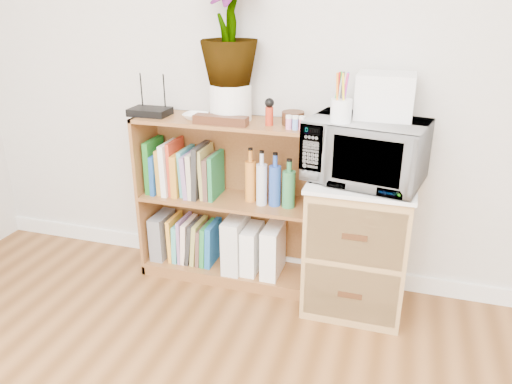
% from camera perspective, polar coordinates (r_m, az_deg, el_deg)
% --- Properties ---
extents(skirting_board, '(4.00, 0.02, 0.10)m').
position_cam_1_polar(skirting_board, '(3.05, 3.99, -8.27)').
color(skirting_board, white).
rests_on(skirting_board, ground).
extents(bookshelf, '(1.00, 0.30, 0.95)m').
position_cam_1_polar(bookshelf, '(2.83, -3.35, -1.15)').
color(bookshelf, brown).
rests_on(bookshelf, ground).
extents(wicker_unit, '(0.50, 0.45, 0.70)m').
position_cam_1_polar(wicker_unit, '(2.67, 11.51, -6.05)').
color(wicker_unit, '#9E7542').
rests_on(wicker_unit, ground).
extents(microwave, '(0.61, 0.47, 0.30)m').
position_cam_1_polar(microwave, '(2.46, 12.39, 4.61)').
color(microwave, silver).
rests_on(microwave, wicker_unit).
extents(pen_cup, '(0.10, 0.10, 0.11)m').
position_cam_1_polar(pen_cup, '(2.35, 9.70, 9.14)').
color(pen_cup, white).
rests_on(pen_cup, microwave).
extents(small_appliance, '(0.26, 0.22, 0.21)m').
position_cam_1_polar(small_appliance, '(2.47, 14.54, 10.61)').
color(small_appliance, silver).
rests_on(small_appliance, microwave).
extents(router, '(0.22, 0.15, 0.04)m').
position_cam_1_polar(router, '(2.84, -12.03, 8.97)').
color(router, black).
rests_on(router, bookshelf).
extents(white_bowl, '(0.13, 0.13, 0.03)m').
position_cam_1_polar(white_bowl, '(2.71, -6.94, 8.60)').
color(white_bowl, white).
rests_on(white_bowl, bookshelf).
extents(plant_pot, '(0.22, 0.22, 0.19)m').
position_cam_1_polar(plant_pot, '(2.67, -2.92, 10.25)').
color(plant_pot, white).
rests_on(plant_pot, bookshelf).
extents(potted_plant, '(0.31, 0.31, 0.55)m').
position_cam_1_polar(potted_plant, '(2.62, -3.08, 18.17)').
color(potted_plant, '#356B2A').
rests_on(potted_plant, plant_pot).
extents(trinket_box, '(0.28, 0.07, 0.05)m').
position_cam_1_polar(trinket_box, '(2.58, -4.06, 8.19)').
color(trinket_box, '#3C1E10').
rests_on(trinket_box, bookshelf).
extents(kokeshi_doll, '(0.04, 0.04, 0.09)m').
position_cam_1_polar(kokeshi_doll, '(2.56, 1.53, 8.65)').
color(kokeshi_doll, '#AA2914').
rests_on(kokeshi_doll, bookshelf).
extents(wooden_bowl, '(0.11, 0.11, 0.07)m').
position_cam_1_polar(wooden_bowl, '(2.58, 4.25, 8.43)').
color(wooden_bowl, '#351F0E').
rests_on(wooden_bowl, bookshelf).
extents(paint_jars, '(0.12, 0.04, 0.06)m').
position_cam_1_polar(paint_jars, '(2.48, 4.51, 7.80)').
color(paint_jars, '#DF7C86').
rests_on(paint_jars, bookshelf).
extents(file_box, '(0.08, 0.22, 0.27)m').
position_cam_1_polar(file_box, '(3.11, -10.62, -4.82)').
color(file_box, slate).
rests_on(file_box, bookshelf).
extents(magazine_holder_left, '(0.10, 0.26, 0.32)m').
position_cam_1_polar(magazine_holder_left, '(2.91, -2.28, -5.77)').
color(magazine_holder_left, silver).
rests_on(magazine_holder_left, bookshelf).
extents(magazine_holder_mid, '(0.09, 0.22, 0.27)m').
position_cam_1_polar(magazine_holder_mid, '(2.89, -0.44, -6.49)').
color(magazine_holder_mid, white).
rests_on(magazine_holder_mid, bookshelf).
extents(magazine_holder_right, '(0.09, 0.24, 0.30)m').
position_cam_1_polar(magazine_holder_right, '(2.86, 1.96, -6.62)').
color(magazine_holder_right, white).
rests_on(magazine_holder_right, bookshelf).
extents(cookbooks, '(0.41, 0.20, 0.31)m').
position_cam_1_polar(cookbooks, '(2.87, -8.29, 2.41)').
color(cookbooks, '#1B681F').
rests_on(cookbooks, bookshelf).
extents(liquor_bottles, '(0.29, 0.07, 0.29)m').
position_cam_1_polar(liquor_bottles, '(2.70, 1.69, 1.47)').
color(liquor_bottles, orange).
rests_on(liquor_bottles, bookshelf).
extents(lower_books, '(0.28, 0.19, 0.27)m').
position_cam_1_polar(lower_books, '(3.02, -7.06, -5.52)').
color(lower_books, gold).
rests_on(lower_books, bookshelf).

